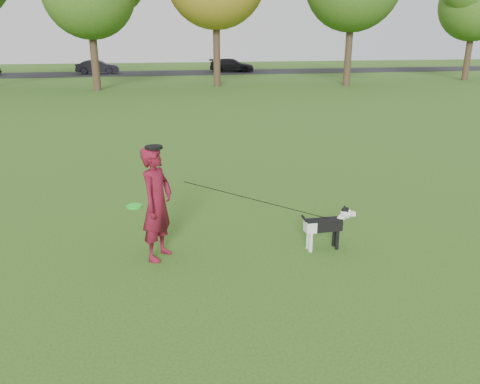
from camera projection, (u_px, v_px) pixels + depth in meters
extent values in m
plane|color=#285116|center=(244.00, 256.00, 7.31)|extent=(120.00, 120.00, 0.00)
cube|color=black|center=(152.00, 73.00, 44.43)|extent=(120.00, 7.00, 0.02)
imported|color=#570C1D|center=(157.00, 204.00, 7.00)|extent=(0.69, 0.76, 1.75)
cube|color=black|center=(323.00, 225.00, 7.42)|extent=(0.59, 0.18, 0.19)
cube|color=white|center=(310.00, 227.00, 7.38)|extent=(0.16, 0.18, 0.17)
cylinder|color=white|center=(311.00, 242.00, 7.40)|extent=(0.06, 0.06, 0.32)
cylinder|color=white|center=(308.00, 239.00, 7.52)|extent=(0.06, 0.06, 0.32)
cylinder|color=black|center=(337.00, 240.00, 7.49)|extent=(0.06, 0.06, 0.32)
cylinder|color=black|center=(334.00, 237.00, 7.60)|extent=(0.06, 0.06, 0.32)
cylinder|color=white|center=(339.00, 221.00, 7.46)|extent=(0.19, 0.12, 0.21)
sphere|color=white|center=(346.00, 213.00, 7.44)|extent=(0.18, 0.18, 0.18)
sphere|color=black|center=(346.00, 211.00, 7.43)|extent=(0.14, 0.14, 0.14)
cube|color=white|center=(351.00, 214.00, 7.47)|extent=(0.12, 0.07, 0.06)
sphere|color=black|center=(355.00, 214.00, 7.48)|extent=(0.04, 0.04, 0.04)
cone|color=black|center=(347.00, 209.00, 7.37)|extent=(0.06, 0.06, 0.07)
cone|color=black|center=(344.00, 207.00, 7.46)|extent=(0.06, 0.06, 0.07)
cylinder|color=black|center=(307.00, 222.00, 7.34)|extent=(0.20, 0.04, 0.27)
cylinder|color=black|center=(336.00, 220.00, 7.44)|extent=(0.13, 0.13, 0.02)
imported|color=black|center=(98.00, 67.00, 43.24)|extent=(3.89, 1.52, 1.26)
imported|color=black|center=(232.00, 65.00, 45.77)|extent=(4.67, 2.96, 1.26)
cylinder|color=#1DE827|center=(134.00, 206.00, 6.87)|extent=(0.23, 0.23, 0.02)
cylinder|color=black|center=(154.00, 147.00, 6.72)|extent=(0.26, 0.26, 0.04)
cylinder|color=#38281C|center=(94.00, 56.00, 29.52)|extent=(0.48, 0.48, 4.20)
cylinder|color=#38281C|center=(217.00, 49.00, 31.91)|extent=(0.48, 0.48, 5.04)
cylinder|color=#38281C|center=(348.00, 50.00, 32.35)|extent=(0.48, 0.48, 4.83)
cylinder|color=#38281C|center=(468.00, 54.00, 36.53)|extent=(0.48, 0.48, 3.99)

